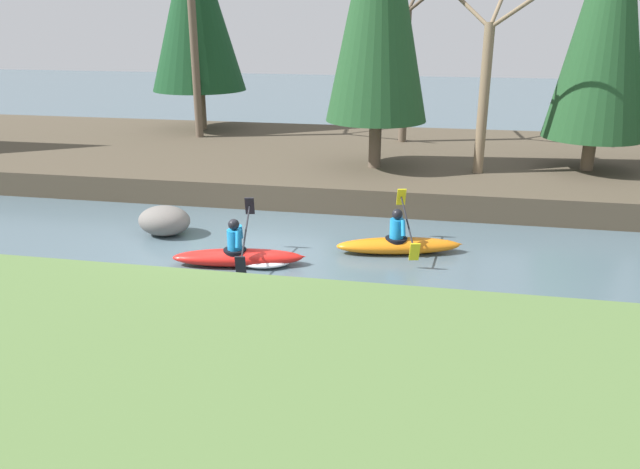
% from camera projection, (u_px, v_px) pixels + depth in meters
% --- Properties ---
extents(ground_plane, '(90.00, 90.00, 0.00)m').
position_uv_depth(ground_plane, '(233.00, 255.00, 13.51)').
color(ground_plane, '#4C606B').
extents(riverbank_near, '(44.00, 7.43, 0.74)m').
position_uv_depth(riverbank_near, '(64.00, 411.00, 7.51)').
color(riverbank_near, '#56753D').
rests_on(riverbank_near, ground).
extents(riverbank_far, '(44.00, 10.05, 0.69)m').
position_uv_depth(riverbank_far, '(311.00, 159.00, 21.11)').
color(riverbank_far, '#4C4233').
rests_on(riverbank_far, ground).
extents(conifer_tree_left, '(3.57, 3.57, 7.79)m').
position_uv_depth(conifer_tree_left, '(195.00, 4.00, 23.20)').
color(conifer_tree_left, brown).
rests_on(conifer_tree_left, riverbank_far).
extents(conifer_tree_centre, '(2.75, 2.75, 7.92)m').
position_uv_depth(conifer_tree_centre, '(609.00, 8.00, 16.61)').
color(conifer_tree_centre, brown).
rests_on(conifer_tree_centre, riverbank_far).
extents(bare_tree_upstream, '(3.94, 3.89, 7.19)m').
position_uv_depth(bare_tree_upstream, '(195.00, 41.00, 22.02)').
color(bare_tree_upstream, brown).
rests_on(bare_tree_upstream, riverbank_far).
extents(bare_tree_mid_upstream, '(3.32, 3.28, 6.00)m').
position_uv_depth(bare_tree_mid_upstream, '(406.00, 59.00, 21.33)').
color(bare_tree_mid_upstream, brown).
rests_on(bare_tree_mid_upstream, riverbank_far).
extents(bare_tree_mid_downstream, '(3.00, 2.97, 5.39)m').
position_uv_depth(bare_tree_mid_downstream, '(486.00, 81.00, 16.95)').
color(bare_tree_mid_downstream, '#7A664C').
rests_on(bare_tree_mid_downstream, riverbank_far).
extents(kayaker_lead, '(2.79, 2.05, 1.20)m').
position_uv_depth(kayaker_lead, '(399.00, 243.00, 13.55)').
color(kayaker_lead, orange).
rests_on(kayaker_lead, ground).
extents(kayaker_middle, '(2.79, 2.06, 1.20)m').
position_uv_depth(kayaker_middle, '(243.00, 256.00, 12.89)').
color(kayaker_middle, red).
rests_on(kayaker_middle, ground).
extents(boulder_midstream, '(1.24, 0.97, 0.70)m').
position_uv_depth(boulder_midstream, '(164.00, 221.00, 14.66)').
color(boulder_midstream, slate).
rests_on(boulder_midstream, ground).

